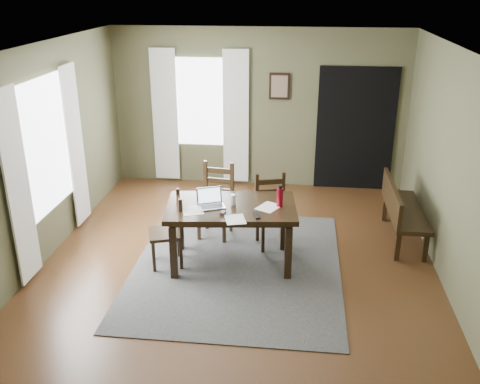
# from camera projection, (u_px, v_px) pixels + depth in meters

# --- Properties ---
(ground) EXTENTS (5.00, 6.00, 0.01)m
(ground) POSITION_uv_depth(u_px,v_px,m) (237.00, 266.00, 6.84)
(ground) COLOR #492C16
(room_shell) EXTENTS (5.02, 6.02, 2.71)m
(room_shell) POSITION_uv_depth(u_px,v_px,m) (237.00, 129.00, 6.16)
(room_shell) COLOR #4E4F33
(room_shell) RESTS_ON ground
(rug) EXTENTS (2.60, 3.20, 0.01)m
(rug) POSITION_uv_depth(u_px,v_px,m) (237.00, 265.00, 6.83)
(rug) COLOR #3E3E3E
(rug) RESTS_ON ground
(dining_table) EXTENTS (1.69, 1.13, 0.80)m
(dining_table) POSITION_uv_depth(u_px,v_px,m) (231.00, 213.00, 6.64)
(dining_table) COLOR black
(dining_table) RESTS_ON rug
(chair_end) EXTENTS (0.52, 0.52, 0.95)m
(chair_end) POSITION_uv_depth(u_px,v_px,m) (170.00, 231.00, 6.71)
(chair_end) COLOR black
(chair_end) RESTS_ON rug
(chair_back_left) EXTENTS (0.51, 0.51, 1.03)m
(chair_back_left) POSITION_uv_depth(u_px,v_px,m) (216.00, 201.00, 7.50)
(chair_back_left) COLOR black
(chair_back_left) RESTS_ON rug
(chair_back_right) EXTENTS (0.53, 0.53, 0.98)m
(chair_back_right) POSITION_uv_depth(u_px,v_px,m) (272.00, 212.00, 7.22)
(chair_back_right) COLOR black
(chair_back_right) RESTS_ON rug
(bench) EXTENTS (0.46, 1.44, 0.81)m
(bench) POSITION_uv_depth(u_px,v_px,m) (401.00, 207.00, 7.36)
(bench) COLOR black
(bench) RESTS_ON ground
(laptop) EXTENTS (0.39, 0.35, 0.22)m
(laptop) POSITION_uv_depth(u_px,v_px,m) (210.00, 201.00, 6.58)
(laptop) COLOR #B7B7BC
(laptop) RESTS_ON dining_table
(computer_mouse) EXTENTS (0.06, 0.10, 0.03)m
(computer_mouse) POSITION_uv_depth(u_px,v_px,m) (223.00, 213.00, 6.36)
(computer_mouse) COLOR #3F3F42
(computer_mouse) RESTS_ON dining_table
(tv_remote) EXTENTS (0.11, 0.20, 0.02)m
(tv_remote) POSITION_uv_depth(u_px,v_px,m) (256.00, 215.00, 6.30)
(tv_remote) COLOR black
(tv_remote) RESTS_ON dining_table
(drinking_glass) EXTENTS (0.08, 0.08, 0.14)m
(drinking_glass) POSITION_uv_depth(u_px,v_px,m) (233.00, 200.00, 6.59)
(drinking_glass) COLOR silver
(drinking_glass) RESTS_ON dining_table
(water_bottle) EXTENTS (0.09, 0.09, 0.27)m
(water_bottle) POSITION_uv_depth(u_px,v_px,m) (280.00, 197.00, 6.54)
(water_bottle) COLOR #A60C20
(water_bottle) RESTS_ON dining_table
(paper_a) EXTENTS (0.34, 0.38, 0.00)m
(paper_a) POSITION_uv_depth(u_px,v_px,m) (192.00, 210.00, 6.47)
(paper_a) COLOR white
(paper_a) RESTS_ON dining_table
(paper_d) EXTENTS (0.35, 0.38, 0.00)m
(paper_d) POSITION_uv_depth(u_px,v_px,m) (269.00, 207.00, 6.55)
(paper_d) COLOR white
(paper_d) RESTS_ON dining_table
(paper_e) EXTENTS (0.29, 0.34, 0.00)m
(paper_e) POSITION_uv_depth(u_px,v_px,m) (235.00, 219.00, 6.22)
(paper_e) COLOR white
(paper_e) RESTS_ON dining_table
(window_left) EXTENTS (0.01, 1.30, 1.70)m
(window_left) POSITION_uv_depth(u_px,v_px,m) (45.00, 146.00, 6.74)
(window_left) COLOR white
(window_left) RESTS_ON ground
(window_back) EXTENTS (1.00, 0.01, 1.50)m
(window_back) POSITION_uv_depth(u_px,v_px,m) (200.00, 102.00, 9.14)
(window_back) COLOR white
(window_back) RESTS_ON ground
(curtain_left_near) EXTENTS (0.03, 0.48, 2.30)m
(curtain_left_near) POSITION_uv_depth(u_px,v_px,m) (18.00, 188.00, 6.08)
(curtain_left_near) COLOR silver
(curtain_left_near) RESTS_ON ground
(curtain_left_far) EXTENTS (0.03, 0.48, 2.30)m
(curtain_left_far) POSITION_uv_depth(u_px,v_px,m) (76.00, 146.00, 7.59)
(curtain_left_far) COLOR silver
(curtain_left_far) RESTS_ON ground
(curtain_back_left) EXTENTS (0.44, 0.03, 2.30)m
(curtain_back_left) POSITION_uv_depth(u_px,v_px,m) (165.00, 116.00, 9.27)
(curtain_back_left) COLOR silver
(curtain_back_left) RESTS_ON ground
(curtain_back_right) EXTENTS (0.44, 0.03, 2.30)m
(curtain_back_right) POSITION_uv_depth(u_px,v_px,m) (236.00, 118.00, 9.14)
(curtain_back_right) COLOR silver
(curtain_back_right) RESTS_ON ground
(framed_picture) EXTENTS (0.34, 0.03, 0.44)m
(framed_picture) POSITION_uv_depth(u_px,v_px,m) (279.00, 86.00, 8.88)
(framed_picture) COLOR black
(framed_picture) RESTS_ON ground
(doorway_back) EXTENTS (1.30, 0.03, 2.10)m
(doorway_back) POSITION_uv_depth(u_px,v_px,m) (355.00, 129.00, 9.00)
(doorway_back) COLOR black
(doorway_back) RESTS_ON ground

